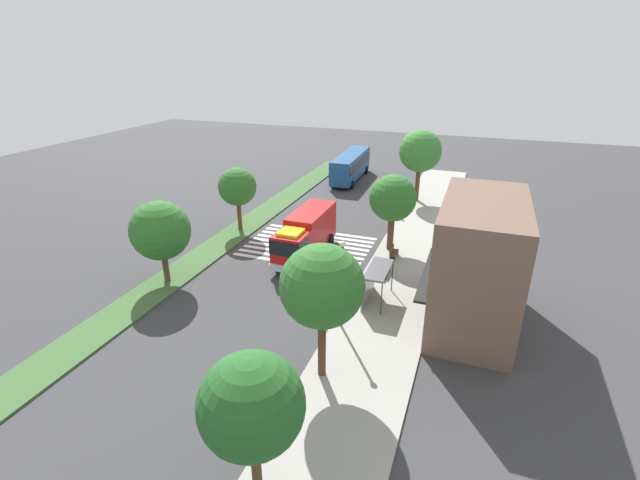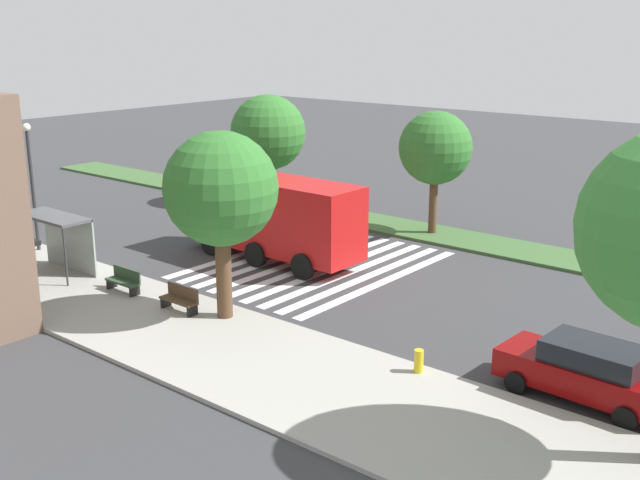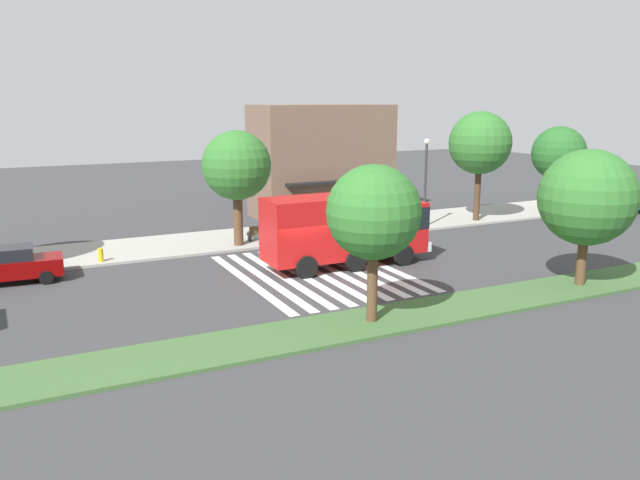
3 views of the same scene
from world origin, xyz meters
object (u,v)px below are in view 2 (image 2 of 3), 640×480
parked_car_west (586,370)px  median_tree_far_west (435,148)px  bench_near_shelter (124,280)px  sidewalk_tree_west (221,190)px  bus_stop_shelter (62,231)px  street_lamp (31,176)px  median_tree_west (268,133)px  fire_truck (271,215)px  bench_west_of_shelter (180,299)px  fire_hydrant (419,361)px

parked_car_west → median_tree_far_west: size_ratio=0.79×
bench_near_shelter → sidewalk_tree_west: (-4.90, -0.64, 4.10)m
bench_near_shelter → bus_stop_shelter: bearing=0.4°
street_lamp → median_tree_west: bearing=-95.3°
fire_truck → bus_stop_shelter: 8.76m
bench_near_shelter → bench_west_of_shelter: bearing=180.0°
parked_car_west → bench_near_shelter: 17.19m
bus_stop_shelter → sidewalk_tree_west: sidewalk_tree_west is taller
street_lamp → fire_hydrant: size_ratio=8.24×
median_tree_far_west → fire_truck: bearing=67.2°
median_tree_far_west → median_tree_west: median_tree_west is taller
bench_near_shelter → median_tree_far_west: (-4.56, -15.08, 3.74)m
sidewalk_tree_west → parked_car_west: bearing=-169.7°
bench_west_of_shelter → median_tree_west: 18.29m
fire_truck → street_lamp: bearing=34.2°
sidewalk_tree_west → fire_hydrant: (-7.70, -0.50, -4.20)m
fire_truck → street_lamp: size_ratio=1.52×
parked_car_west → sidewalk_tree_west: size_ratio=0.73×
sidewalk_tree_west → bus_stop_shelter: bearing=4.3°
parked_car_west → bench_west_of_shelter: parked_car_west is taller
bus_stop_shelter → median_tree_west: 15.47m
fire_truck → sidewalk_tree_west: 7.86m
median_tree_west → median_tree_far_west: bearing=-180.0°
parked_car_west → bus_stop_shelter: bearing=10.3°
bus_stop_shelter → bench_near_shelter: 4.20m
bench_west_of_shelter → median_tree_far_west: median_tree_far_west is taller
fire_truck → median_tree_west: (7.66, -8.05, 2.10)m
fire_truck → bench_west_of_shelter: 7.47m
street_lamp → fire_hydrant: (-20.38, -0.10, -3.08)m
bench_near_shelter → bench_west_of_shelter: 3.26m
fire_truck → median_tree_far_west: median_tree_far_west is taller
sidewalk_tree_west → fire_truck: bearing=-59.8°
street_lamp → parked_car_west: bearing=-175.8°
bench_west_of_shelter → fire_hydrant: size_ratio=2.29×
fire_truck → bench_near_shelter: size_ratio=5.47×
parked_car_west → fire_hydrant: (4.34, 1.70, -0.39)m
bench_west_of_shelter → street_lamp: 11.48m
parked_car_west → bus_stop_shelter: size_ratio=1.36×
parked_car_west → bus_stop_shelter: (20.95, 2.86, 1.00)m
parked_car_west → bench_near_shelter: bearing=12.0°
fire_truck → bench_west_of_shelter: (-2.08, 7.03, -1.44)m
median_tree_west → fire_truck: bearing=133.6°
bench_near_shelter → fire_hydrant: bearing=-174.8°
median_tree_far_west → median_tree_west: 11.04m
bus_stop_shelter → median_tree_west: median_tree_west is taller
street_lamp → median_tree_west: (-1.30, -14.04, 0.56)m
fire_truck → median_tree_west: 11.31m
bus_stop_shelter → bench_near_shelter: size_ratio=2.19×
parked_car_west → fire_truck: bearing=-12.4°
street_lamp → sidewalk_tree_west: 12.73m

